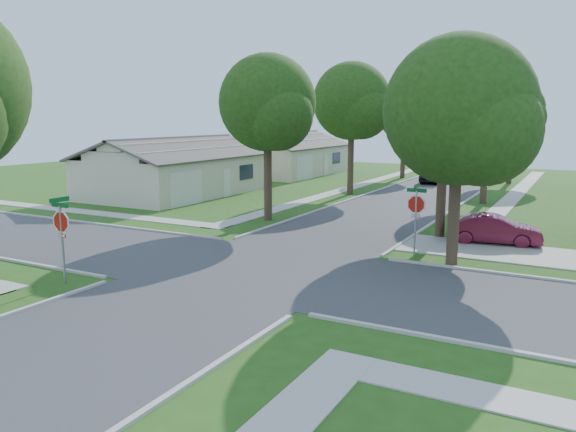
% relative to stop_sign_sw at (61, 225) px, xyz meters
% --- Properties ---
extents(ground, '(100.00, 100.00, 0.00)m').
position_rel_stop_sign_sw_xyz_m(ground, '(4.70, 4.70, -2.03)').
color(ground, '#284A14').
rests_on(ground, ground).
extents(road_ns, '(7.00, 100.00, 0.02)m').
position_rel_stop_sign_sw_xyz_m(road_ns, '(4.70, 4.70, -2.03)').
color(road_ns, '#333335').
rests_on(road_ns, ground).
extents(sidewalk_ne, '(1.20, 40.00, 0.04)m').
position_rel_stop_sign_sw_xyz_m(sidewalk_ne, '(10.80, 30.70, -2.01)').
color(sidewalk_ne, '#9E9B91').
rests_on(sidewalk_ne, ground).
extents(sidewalk_nw, '(1.20, 40.00, 0.04)m').
position_rel_stop_sign_sw_xyz_m(sidewalk_nw, '(-1.40, 30.70, -2.01)').
color(sidewalk_nw, '#9E9B91').
rests_on(sidewalk_nw, ground).
extents(driveway, '(8.80, 3.60, 0.05)m').
position_rel_stop_sign_sw_xyz_m(driveway, '(12.60, 11.80, -2.01)').
color(driveway, '#9E9B91').
rests_on(driveway, ground).
extents(stop_sign_sw, '(1.05, 0.80, 2.98)m').
position_rel_stop_sign_sw_xyz_m(stop_sign_sw, '(0.00, 0.00, 0.00)').
color(stop_sign_sw, gray).
rests_on(stop_sign_sw, ground).
extents(stop_sign_ne, '(1.05, 0.80, 2.98)m').
position_rel_stop_sign_sw_xyz_m(stop_sign_ne, '(9.40, 9.40, 0.00)').
color(stop_sign_ne, gray).
rests_on(stop_sign_ne, ground).
extents(tree_e_near, '(4.97, 4.80, 8.28)m').
position_rel_stop_sign_sw_xyz_m(tree_e_near, '(9.45, 13.71, 3.61)').
color(tree_e_near, '#38281C').
rests_on(tree_e_near, ground).
extents(tree_e_mid, '(5.59, 5.40, 9.21)m').
position_rel_stop_sign_sw_xyz_m(tree_e_mid, '(9.46, 25.71, 4.22)').
color(tree_e_mid, '#38281C').
rests_on(tree_e_mid, ground).
extents(tree_e_far, '(5.17, 5.00, 8.72)m').
position_rel_stop_sign_sw_xyz_m(tree_e_far, '(9.45, 38.71, 3.95)').
color(tree_e_far, '#38281C').
rests_on(tree_e_far, ground).
extents(tree_w_near, '(5.38, 5.20, 8.97)m').
position_rel_stop_sign_sw_xyz_m(tree_w_near, '(0.06, 13.71, 4.08)').
color(tree_w_near, '#38281C').
rests_on(tree_w_near, ground).
extents(tree_w_mid, '(5.80, 5.60, 9.56)m').
position_rel_stop_sign_sw_xyz_m(tree_w_mid, '(0.06, 25.71, 4.46)').
color(tree_w_mid, '#38281C').
rests_on(tree_w_mid, ground).
extents(tree_w_far, '(4.76, 4.60, 8.04)m').
position_rel_stop_sign_sw_xyz_m(tree_w_far, '(0.05, 38.71, 3.48)').
color(tree_w_far, '#38281C').
rests_on(tree_w_far, ground).
extents(tree_ne_corner, '(5.80, 5.60, 8.66)m').
position_rel_stop_sign_sw_xyz_m(tree_ne_corner, '(11.06, 8.91, 3.56)').
color(tree_ne_corner, '#38281C').
rests_on(tree_ne_corner, ground).
extents(house_nw_near, '(8.42, 13.60, 4.23)m').
position_rel_stop_sign_sw_xyz_m(house_nw_near, '(-11.29, 19.70, -0.51)').
color(house_nw_near, beige).
rests_on(house_nw_near, ground).
extents(house_nw_far, '(8.42, 13.60, 4.23)m').
position_rel_stop_sign_sw_xyz_m(house_nw_far, '(-11.29, 36.70, -0.51)').
color(house_nw_far, beige).
rests_on(house_nw_far, ground).
extents(car_driveway, '(4.14, 1.92, 1.32)m').
position_rel_stop_sign_sw_xyz_m(car_driveway, '(11.89, 13.40, -1.37)').
color(car_driveway, '#5A1227').
rests_on(car_driveway, ground).
extents(car_curb_east, '(2.00, 4.72, 1.59)m').
position_rel_stop_sign_sw_xyz_m(car_curb_east, '(7.08, 42.23, -1.24)').
color(car_curb_east, black).
rests_on(car_curb_east, ground).
extents(car_curb_west, '(2.58, 5.15, 1.43)m').
position_rel_stop_sign_sw_xyz_m(car_curb_west, '(3.50, 36.23, -1.31)').
color(car_curb_west, black).
rests_on(car_curb_west, ground).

